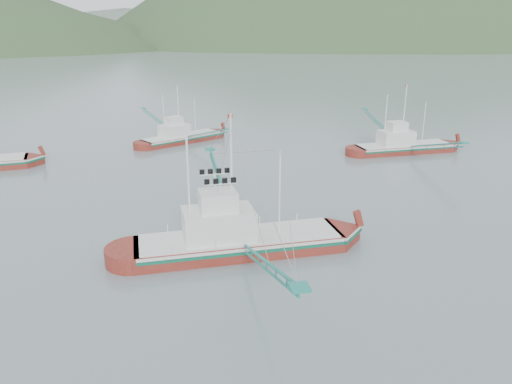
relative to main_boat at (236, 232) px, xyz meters
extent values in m
plane|color=slate|center=(2.53, -1.07, -1.69)|extent=(1200.00, 1200.00, 0.00)
cube|color=maroon|center=(0.27, 0.01, -1.48)|extent=(16.31, 5.09, 2.15)
cube|color=silver|center=(0.27, 0.01, -0.57)|extent=(15.99, 5.16, 0.24)
cube|color=#0D5B41|center=(0.27, 0.01, -0.83)|extent=(15.99, 5.18, 0.24)
cube|color=silver|center=(0.27, 0.01, -0.35)|extent=(15.49, 4.83, 0.13)
cube|color=silver|center=(-1.34, -0.07, 0.78)|extent=(5.54, 3.70, 2.36)
cube|color=silver|center=(-1.34, -0.07, 2.71)|extent=(2.91, 2.50, 1.50)
cylinder|color=white|center=(-0.27, -0.01, 4.43)|extent=(0.17, 0.17, 9.67)
cylinder|color=white|center=(-3.49, -0.17, 3.71)|extent=(0.15, 0.15, 8.22)
cylinder|color=white|center=(3.49, 0.17, 2.98)|extent=(0.13, 0.13, 6.77)
cube|color=maroon|center=(-2.31, 39.71, -1.52)|extent=(12.62, 9.30, 1.69)
cube|color=silver|center=(-2.31, 39.71, -0.81)|extent=(12.43, 9.23, 0.19)
cube|color=#0D5B41|center=(-2.31, 39.71, -1.02)|extent=(12.44, 9.25, 0.19)
cube|color=silver|center=(-2.31, 39.71, -0.64)|extent=(11.99, 8.84, 0.10)
cube|color=silver|center=(-3.40, 39.07, 0.25)|extent=(5.00, 4.46, 1.85)
cube|color=silver|center=(-3.40, 39.07, 1.76)|extent=(2.83, 2.71, 1.18)
cylinder|color=white|center=(-2.68, 39.50, 3.11)|extent=(0.13, 0.13, 7.59)
cylinder|color=white|center=(-4.86, 38.22, 2.54)|extent=(0.12, 0.12, 6.45)
cylinder|color=white|center=(-0.13, 40.99, 1.97)|extent=(0.10, 0.10, 5.31)
cube|color=maroon|center=(27.86, 27.59, -1.51)|extent=(13.98, 4.63, 1.83)
cube|color=silver|center=(27.86, 27.59, -0.73)|extent=(13.71, 4.69, 0.20)
cube|color=#0D5B41|center=(27.86, 27.59, -0.96)|extent=(13.71, 4.70, 0.20)
cube|color=silver|center=(27.86, 27.59, -0.55)|extent=(13.28, 4.40, 0.11)
cube|color=silver|center=(26.49, 27.49, 0.42)|extent=(4.78, 3.25, 2.02)
cube|color=silver|center=(26.49, 27.49, 2.07)|extent=(2.52, 2.18, 1.28)
cylinder|color=white|center=(27.41, 27.56, 3.53)|extent=(0.15, 0.15, 8.25)
cylinder|color=white|center=(24.66, 27.36, 2.92)|extent=(0.13, 0.13, 7.02)
cylinder|color=white|center=(30.61, 27.78, 2.30)|extent=(0.11, 0.11, 5.78)
ellipsoid|color=#2F4A26|center=(242.53, 428.93, -1.69)|extent=(684.00, 432.00, 306.00)
ellipsoid|color=slate|center=(32.53, 558.93, -1.69)|extent=(960.00, 400.00, 240.00)
camera|label=1|loc=(-5.10, -35.33, 15.31)|focal=35.00mm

